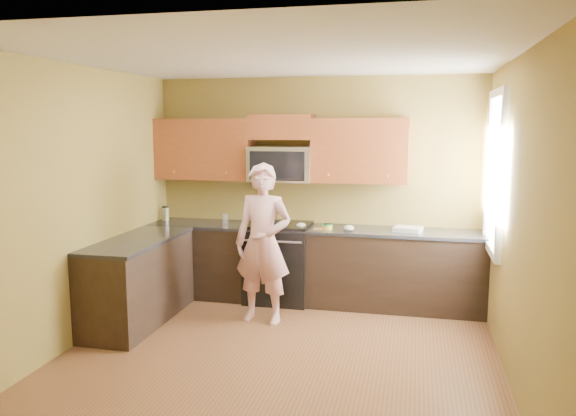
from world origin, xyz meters
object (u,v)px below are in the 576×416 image
(microwave, at_px, (281,181))
(woman, at_px, (263,244))
(stove, at_px, (279,262))
(butter_tub, at_px, (327,229))
(travel_mug, at_px, (166,220))
(frying_pan, at_px, (276,227))

(microwave, relative_size, woman, 0.44)
(stove, bearing_deg, butter_tub, -7.68)
(microwave, bearing_deg, travel_mug, -178.07)
(woman, height_order, butter_tub, woman)
(frying_pan, bearing_deg, microwave, 108.44)
(frying_pan, xyz_separation_m, travel_mug, (-1.53, 0.33, -0.03))
(microwave, height_order, woman, woman)
(travel_mug, bearing_deg, stove, -2.84)
(microwave, xyz_separation_m, woman, (0.01, -0.88, -0.59))
(woman, bearing_deg, travel_mug, 157.88)
(stove, xyz_separation_m, travel_mug, (-1.50, 0.07, 0.45))
(woman, xyz_separation_m, butter_tub, (0.59, 0.68, 0.06))
(woman, distance_m, travel_mug, 1.73)
(butter_tub, bearing_deg, frying_pan, -163.16)
(woman, xyz_separation_m, frying_pan, (0.02, 0.50, 0.09))
(frying_pan, relative_size, butter_tub, 3.86)
(frying_pan, height_order, butter_tub, frying_pan)
(stove, relative_size, travel_mug, 5.14)
(microwave, xyz_separation_m, frying_pan, (0.03, -0.38, -0.50))
(stove, relative_size, frying_pan, 2.14)
(travel_mug, bearing_deg, frying_pan, -12.13)
(butter_tub, bearing_deg, stove, 172.32)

